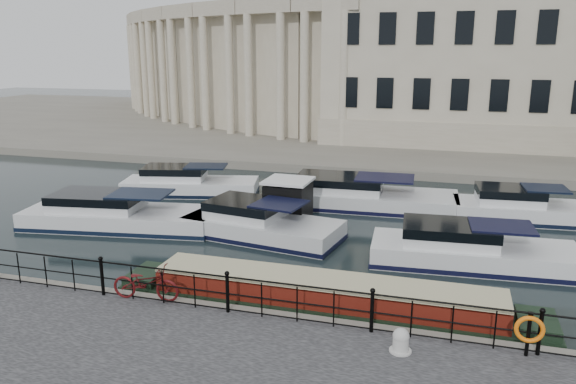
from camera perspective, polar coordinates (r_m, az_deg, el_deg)
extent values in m
plane|color=black|center=(18.23, -3.34, -10.58)|extent=(160.00, 160.00, 0.00)
cube|color=#6B665B|center=(55.33, 10.42, 6.45)|extent=(120.00, 42.00, 0.55)
cylinder|color=black|center=(17.69, -18.36, -8.25)|extent=(0.10, 0.10, 1.10)
sphere|color=black|center=(17.48, -18.51, -6.43)|extent=(0.14, 0.14, 0.14)
cylinder|color=black|center=(15.87, -6.16, -10.23)|extent=(0.10, 0.10, 1.10)
sphere|color=black|center=(15.63, -6.22, -8.23)|extent=(0.14, 0.14, 0.14)
cylinder|color=black|center=(14.92, 8.51, -11.98)|extent=(0.10, 0.10, 1.10)
sphere|color=black|center=(14.67, 8.60, -9.88)|extent=(0.14, 0.14, 0.14)
cylinder|color=black|center=(15.02, 24.21, -13.00)|extent=(0.10, 0.10, 1.10)
sphere|color=black|center=(14.76, 24.45, -10.92)|extent=(0.14, 0.14, 0.14)
cylinder|color=black|center=(15.67, -6.21, -8.57)|extent=(24.00, 0.05, 0.05)
cylinder|color=black|center=(15.87, -6.16, -10.23)|extent=(24.00, 0.04, 0.04)
cylinder|color=black|center=(16.07, -6.12, -11.75)|extent=(24.00, 0.04, 0.04)
cube|color=#ADA38C|center=(48.54, 17.27, 13.60)|extent=(20.00, 14.00, 14.00)
cube|color=#9E937F|center=(48.93, 16.75, 6.57)|extent=(20.30, 14.30, 2.00)
cube|color=#ADA38C|center=(45.49, 5.08, 12.26)|extent=(5.73, 4.06, 11.00)
cube|color=#9E937F|center=(43.76, 4.11, 18.62)|extent=(5.62, 2.73, 1.20)
cylinder|color=#ADA38C|center=(42.50, 5.69, 11.30)|extent=(0.70, 0.70, 9.80)
cylinder|color=#ADA38C|center=(43.90, 1.68, 11.45)|extent=(0.70, 0.70, 9.80)
cube|color=#ADA38C|center=(48.07, -0.51, 12.43)|extent=(5.90, 4.56, 11.00)
cube|color=#9E937F|center=(46.56, -2.06, 18.39)|extent=(5.62, 3.30, 1.20)
cylinder|color=#ADA38C|center=(45.06, -0.76, 11.53)|extent=(0.70, 0.70, 9.80)
cylinder|color=#ADA38C|center=(47.08, -4.04, 11.62)|extent=(0.70, 0.70, 9.80)
cube|color=#ADA38C|center=(51.52, -5.04, 12.51)|extent=(5.99, 4.99, 11.00)
cube|color=#9E937F|center=(50.27, -6.93, 18.00)|extent=(5.55, 3.83, 1.20)
cylinder|color=#ADA38C|center=(48.60, -5.97, 11.67)|extent=(0.70, 0.70, 9.80)
cylinder|color=#ADA38C|center=(51.11, -8.46, 11.72)|extent=(0.70, 0.70, 9.80)
cube|color=#ADA38C|center=(55.62, -8.46, 12.54)|extent=(5.99, 5.36, 11.00)
cube|color=#9E937F|center=(54.65, -10.52, 17.58)|extent=(5.40, 4.29, 1.20)
cylinder|color=#ADA38C|center=(52.90, -9.87, 11.75)|extent=(0.70, 0.70, 9.80)
cylinder|color=#ADA38C|center=(55.74, -11.64, 11.79)|extent=(0.70, 0.70, 9.80)
cube|color=#ADA38C|center=(60.19, -10.89, 12.57)|extent=(5.91, 5.64, 11.00)
cube|color=#9E937F|center=(59.50, -12.98, 17.18)|extent=(5.16, 4.70, 1.20)
cylinder|color=#ADA38C|center=(57.72, -12.61, 11.82)|extent=(0.70, 0.70, 9.80)
cylinder|color=#ADA38C|center=(60.79, -13.76, 11.87)|extent=(0.70, 0.70, 9.80)
cube|color=#ADA38C|center=(65.07, -12.45, 12.61)|extent=(5.74, 5.85, 11.00)
cube|color=#9E937F|center=(64.65, -14.48, 16.84)|extent=(4.86, 5.04, 1.20)
cylinder|color=#ADA38C|center=(62.89, -14.35, 11.91)|extent=(0.70, 0.70, 9.80)
cylinder|color=#ADA38C|center=(66.09, -14.99, 11.97)|extent=(0.70, 0.70, 9.80)
cube|color=#ADA38C|center=(70.13, -13.29, 12.67)|extent=(5.49, 5.97, 11.00)
cube|color=#9E937F|center=(69.98, -15.22, 16.57)|extent=(4.48, 5.30, 1.20)
cylinder|color=#ADA38C|center=(68.25, -15.28, 12.01)|extent=(0.70, 0.70, 9.80)
cylinder|color=#ADA38C|center=(71.52, -15.51, 12.08)|extent=(0.70, 0.70, 9.80)
cube|color=#ADA38C|center=(75.28, -13.54, 12.75)|extent=(5.16, 6.00, 11.00)
cube|color=#9E937F|center=(75.37, -15.35, 16.38)|extent=(4.04, 5.49, 1.20)
cylinder|color=#ADA38C|center=(73.71, -15.55, 12.13)|extent=(0.70, 0.70, 9.80)
cylinder|color=#ADA38C|center=(76.99, -15.46, 12.21)|extent=(0.70, 0.70, 9.80)
cube|color=#ADA38C|center=(80.42, -13.30, 12.84)|extent=(4.76, 5.95, 11.00)
cube|color=#9E937F|center=(80.74, -14.98, 16.23)|extent=(3.54, 5.60, 1.20)
cylinder|color=#ADA38C|center=(79.16, -15.31, 12.27)|extent=(0.70, 0.70, 9.80)
cylinder|color=#ADA38C|center=(82.41, -14.95, 12.35)|extent=(0.70, 0.70, 9.80)
imported|color=#4E0E0F|center=(17.02, -14.26, -8.93)|extent=(2.08, 0.88, 1.06)
cylinder|color=#B6B6B2|center=(14.32, 11.37, -14.88)|extent=(0.39, 0.39, 0.41)
sphere|color=#B6B6B2|center=(14.22, 11.41, -14.17)|extent=(0.41, 0.41, 0.41)
cylinder|color=#B6B6B2|center=(14.41, 11.33, -15.52)|extent=(0.54, 0.54, 0.04)
cylinder|color=black|center=(14.87, 23.22, -13.19)|extent=(0.09, 0.09, 1.09)
cube|color=black|center=(14.63, 23.44, -11.29)|extent=(0.11, 0.11, 0.07)
torus|color=orange|center=(14.72, 23.33, -12.70)|extent=(0.69, 0.11, 0.69)
cube|color=black|center=(17.01, 3.67, -12.14)|extent=(12.77, 1.72, 0.77)
cube|color=#58150C|center=(16.73, 3.70, -10.15)|extent=(10.22, 1.46, 0.60)
cube|color=#BEB68A|center=(16.56, 3.73, -8.89)|extent=(10.22, 1.51, 0.09)
cube|color=#6B665B|center=(25.19, 0.02, -3.26)|extent=(2.77, 2.34, 0.22)
cube|color=black|center=(24.89, 0.02, -0.96)|extent=(1.86, 1.86, 1.61)
cube|color=white|center=(24.66, 0.02, 1.17)|extent=(2.04, 2.04, 0.11)
cube|color=silver|center=(25.98, -16.63, -2.99)|extent=(8.70, 4.00, 1.20)
cube|color=black|center=(26.01, -16.62, -3.16)|extent=(8.78, 4.04, 0.18)
cube|color=silver|center=(26.18, -18.77, -1.09)|extent=(4.07, 2.82, 0.90)
cube|color=black|center=(25.23, -14.77, -0.18)|extent=(2.77, 2.30, 0.08)
cube|color=silver|center=(23.57, -2.59, -4.16)|extent=(6.85, 3.73, 1.20)
cube|color=black|center=(23.59, -2.59, -4.34)|extent=(6.91, 3.77, 0.18)
cube|color=silver|center=(23.67, -4.28, -1.94)|extent=(3.24, 2.68, 0.90)
cube|color=black|center=(22.83, -0.90, -1.21)|extent=(2.23, 2.20, 0.08)
cube|color=white|center=(21.70, 18.27, -6.57)|extent=(7.46, 3.04, 1.20)
cube|color=black|center=(21.72, 18.26, -6.76)|extent=(7.54, 3.07, 0.18)
cube|color=white|center=(21.34, 16.11, -4.33)|extent=(3.42, 2.31, 0.90)
cube|color=black|center=(21.39, 20.89, -3.27)|extent=(2.31, 1.93, 0.08)
cube|color=white|center=(30.95, -9.82, 0.17)|extent=(7.50, 3.94, 1.20)
cube|color=black|center=(30.97, -9.81, 0.02)|extent=(7.58, 3.98, 0.18)
cube|color=white|center=(30.96, -11.43, 1.71)|extent=(3.58, 2.62, 0.90)
cube|color=black|center=(30.47, -8.35, 2.61)|extent=(2.47, 2.10, 0.08)
cube|color=silver|center=(28.26, 7.44, -1.10)|extent=(9.44, 3.49, 1.20)
cube|color=black|center=(28.28, 7.44, -1.26)|extent=(9.53, 3.53, 0.18)
cube|color=silver|center=(28.18, 5.24, 0.70)|extent=(4.30, 2.71, 0.90)
cube|color=black|center=(27.84, 9.81, 1.43)|extent=(2.89, 2.28, 0.08)
cube|color=silver|center=(28.07, 22.91, -2.26)|extent=(6.48, 3.00, 1.20)
cube|color=black|center=(28.09, 22.89, -2.41)|extent=(6.54, 3.03, 0.18)
cube|color=silver|center=(27.71, 21.55, -0.50)|extent=(2.99, 2.27, 0.90)
cube|color=black|center=(27.90, 24.69, 0.34)|extent=(2.03, 1.89, 0.08)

